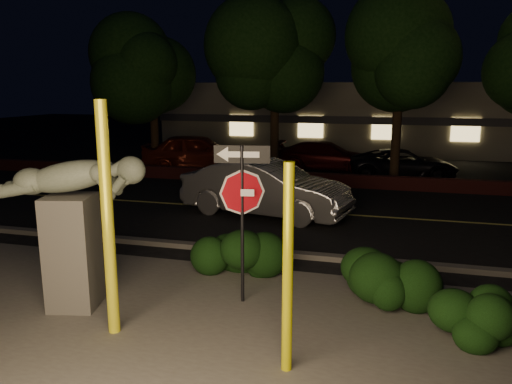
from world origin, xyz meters
TOP-DOWN VIEW (x-y plane):
  - ground at (0.00, 10.00)m, footprint 90.00×90.00m
  - patio at (0.00, -1.00)m, footprint 14.00×6.00m
  - road at (0.00, 7.00)m, footprint 80.00×8.00m
  - lane_marking at (0.00, 7.00)m, footprint 80.00×0.12m
  - curb at (0.00, 2.90)m, footprint 80.00×0.25m
  - brick_wall at (0.00, 11.30)m, footprint 40.00×0.35m
  - parking_lot at (0.00, 17.00)m, footprint 40.00×12.00m
  - building at (0.00, 24.99)m, footprint 22.00×10.20m
  - tree_far_a at (-8.00, 13.00)m, footprint 4.60×4.60m
  - tree_far_b at (-2.50, 13.20)m, footprint 5.20×5.20m
  - tree_far_c at (2.50, 12.80)m, footprint 4.80×4.80m
  - yellow_pole_left at (-1.72, -1.27)m, footprint 0.18×0.18m
  - yellow_pole_right at (1.08, -1.62)m, footprint 0.14×0.14m
  - signpost at (-0.11, 0.31)m, footprint 0.93×0.19m
  - sculpture at (-2.79, -0.61)m, footprint 2.46×1.16m
  - hedge_center at (-0.50, 1.65)m, footprint 2.10×1.26m
  - hedge_right at (2.43, 0.80)m, footprint 1.87×1.08m
  - hedge_far_right at (3.52, -0.19)m, footprint 1.40×0.95m
  - silver_sedan at (-1.20, 6.38)m, footprint 5.24×2.76m
  - parked_car_red at (-6.10, 13.38)m, footprint 5.25×2.95m
  - parked_car_darkred at (-0.52, 15.01)m, footprint 4.59×1.94m
  - parked_car_dark at (2.87, 13.89)m, footprint 4.54×2.45m

SIDE VIEW (x-z plane):
  - ground at x=0.00m, z-range 0.00..0.00m
  - road at x=0.00m, z-range 0.00..0.01m
  - parking_lot at x=0.00m, z-range 0.00..0.01m
  - patio at x=0.00m, z-range 0.00..0.02m
  - lane_marking at x=0.00m, z-range 0.02..0.02m
  - curb at x=0.00m, z-range 0.00..0.12m
  - brick_wall at x=0.00m, z-range 0.00..0.50m
  - hedge_far_right at x=3.52m, z-range 0.00..0.93m
  - hedge_center at x=-0.50m, z-range 0.00..1.02m
  - hedge_right at x=2.43m, z-range 0.00..1.19m
  - parked_car_dark at x=2.87m, z-range 0.00..1.21m
  - parked_car_darkred at x=-0.52m, z-range 0.00..1.32m
  - silver_sedan at x=-1.20m, z-range 0.00..1.64m
  - parked_car_red at x=-6.10m, z-range 0.00..1.69m
  - yellow_pole_right at x=1.08m, z-range 0.00..2.83m
  - sculpture at x=-2.79m, z-range 0.31..2.94m
  - yellow_pole_left at x=-1.72m, z-range 0.00..3.56m
  - signpost at x=-0.11m, z-range 0.59..3.37m
  - building at x=0.00m, z-range 0.00..4.00m
  - tree_far_a at x=-8.00m, z-range 1.63..9.06m
  - tree_far_c at x=2.50m, z-range 1.74..9.58m
  - tree_far_b at x=-2.50m, z-range 1.85..10.26m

